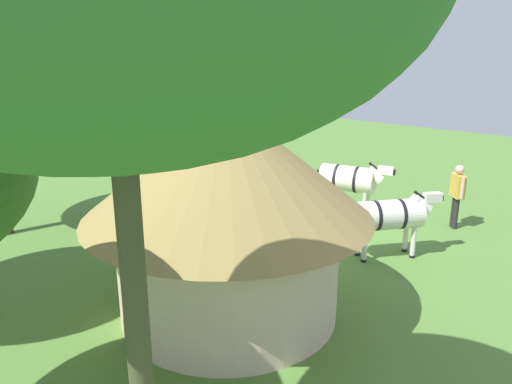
{
  "coord_description": "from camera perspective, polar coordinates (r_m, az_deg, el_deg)",
  "views": [
    {
      "loc": [
        -6.79,
        9.51,
        4.62
      ],
      "look_at": [
        0.89,
        0.3,
        1.0
      ],
      "focal_mm": 35.05,
      "sensor_mm": 36.0,
      "label": 1
    }
  ],
  "objects": [
    {
      "name": "guest_behind_table",
      "position": [
        12.73,
        -0.02,
        0.11
      ],
      "size": [
        0.44,
        0.46,
        1.6
      ],
      "rotation": [
        0.0,
        0.0,
        2.3
      ],
      "color": "black",
      "rests_on": "ground_plane"
    },
    {
      "name": "guest_beside_umbrella",
      "position": [
        14.14,
        -0.56,
        1.76
      ],
      "size": [
        0.27,
        0.56,
        1.58
      ],
      "rotation": [
        0.0,
        0.0,
        1.39
      ],
      "color": "black",
      "rests_on": "ground_plane"
    },
    {
      "name": "zebra_by_umbrella",
      "position": [
        15.75,
        0.86,
        3.2
      ],
      "size": [
        2.21,
        0.87,
        1.45
      ],
      "rotation": [
        0.0,
        0.0,
        4.54
      ],
      "color": "silver",
      "rests_on": "ground_plane"
    },
    {
      "name": "patio_dining_table",
      "position": [
        13.32,
        -7.0,
        -0.67
      ],
      "size": [
        1.4,
        0.96,
        0.74
      ],
      "rotation": [
        0.0,
        0.0,
        -0.12
      ],
      "color": "silver",
      "rests_on": "ground_plane"
    },
    {
      "name": "patio_chair_west_end",
      "position": [
        12.24,
        -7.38,
        -2.91
      ],
      "size": [
        0.61,
        0.61,
        0.9
      ],
      "rotation": [
        0.0,
        0.0,
        -2.4
      ],
      "color": "silver",
      "rests_on": "ground_plane"
    },
    {
      "name": "striped_lounge_chair",
      "position": [
        11.94,
        4.39,
        -4.67
      ],
      "size": [
        0.81,
        0.58,
        0.67
      ],
      "rotation": [
        0.0,
        0.0,
        4.75
      ],
      "color": "#CE4540",
      "rests_on": "ground_plane"
    },
    {
      "name": "patio_chair_near_hut",
      "position": [
        14.12,
        -3.28,
        -0.1
      ],
      "size": [
        0.46,
        0.44,
        0.9
      ],
      "rotation": [
        0.0,
        0.0,
        -0.06
      ],
      "color": "white",
      "rests_on": "ground_plane"
    },
    {
      "name": "shade_umbrella",
      "position": [
        12.85,
        -7.33,
        8.39
      ],
      "size": [
        4.32,
        4.32,
        3.22
      ],
      "color": "brown",
      "rests_on": "ground_plane"
    },
    {
      "name": "thatched_hut",
      "position": [
        8.34,
        -3.22,
        -0.91
      ],
      "size": [
        4.85,
        4.85,
        3.71
      ],
      "rotation": [
        0.0,
        0.0,
        4.04
      ],
      "color": "beige",
      "rests_on": "ground_plane"
    },
    {
      "name": "standing_watcher",
      "position": [
        13.63,
        21.98,
        0.15
      ],
      "size": [
        0.46,
        0.47,
        1.66
      ],
      "rotation": [
        0.0,
        0.0,
        -0.8
      ],
      "color": "#252527",
      "rests_on": "ground_plane"
    },
    {
      "name": "zebra_toward_hut",
      "position": [
        13.67,
        10.64,
        1.41
      ],
      "size": [
        2.09,
        1.0,
        1.6
      ],
      "rotation": [
        0.0,
        0.0,
        1.8
      ],
      "color": "silver",
      "rests_on": "ground_plane"
    },
    {
      "name": "patio_chair_near_lawn",
      "position": [
        13.82,
        -11.61,
        -0.81
      ],
      "size": [
        0.57,
        0.58,
        0.9
      ],
      "rotation": [
        0.0,
        0.0,
        -4.26
      ],
      "color": "silver",
      "rests_on": "ground_plane"
    },
    {
      "name": "zebra_nearest_camera",
      "position": [
        11.34,
        15.04,
        -2.58
      ],
      "size": [
        1.58,
        1.82,
        1.51
      ],
      "rotation": [
        0.0,
        0.0,
        2.46
      ],
      "color": "silver",
      "rests_on": "ground_plane"
    },
    {
      "name": "ground_plane",
      "position": [
        12.56,
        4.0,
        -4.82
      ],
      "size": [
        36.0,
        36.0,
        0.0
      ],
      "primitive_type": "plane",
      "color": "#538036"
    }
  ]
}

